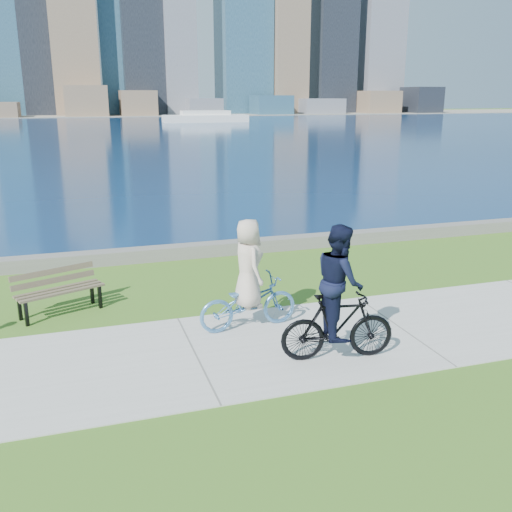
{
  "coord_description": "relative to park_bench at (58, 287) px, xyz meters",
  "views": [
    {
      "loc": [
        -1.75,
        -8.87,
        4.33
      ],
      "look_at": [
        1.73,
        2.02,
        1.1
      ],
      "focal_mm": 40.0,
      "sensor_mm": 36.0,
      "label": 1
    }
  ],
  "objects": [
    {
      "name": "concrete_path",
      "position": [
        2.25,
        -2.87,
        -0.54
      ],
      "size": [
        80.0,
        3.5,
        0.02
      ],
      "primitive_type": "cube",
      "color": "#AFAFA9",
      "rests_on": "ground"
    },
    {
      "name": "far_shore",
      "position": [
        2.25,
        127.13,
        -0.49
      ],
      "size": [
        320.0,
        30.0,
        0.12
      ],
      "primitive_type": "cube",
      "color": "gray",
      "rests_on": "ground"
    },
    {
      "name": "ferry_far",
      "position": [
        22.21,
        83.81,
        0.24
      ],
      "size": [
        14.01,
        4.0,
        1.9
      ],
      "color": "white",
      "rests_on": "ground"
    },
    {
      "name": "city_skyline",
      "position": [
        1.33,
        126.45,
        22.58
      ],
      "size": [
        175.22,
        21.73,
        76.0
      ],
      "color": "brown",
      "rests_on": "ground"
    },
    {
      "name": "park_bench",
      "position": [
        0.0,
        0.0,
        0.0
      ],
      "size": [
        1.83,
        1.21,
        0.9
      ],
      "rotation": [
        0.0,
        0.0,
        0.39
      ],
      "color": "black",
      "rests_on": "ground"
    },
    {
      "name": "seawall",
      "position": [
        2.25,
        3.33,
        -0.37
      ],
      "size": [
        90.0,
        0.5,
        0.35
      ],
      "primitive_type": "cube",
      "color": "#65635E",
      "rests_on": "ground"
    },
    {
      "name": "bay_water",
      "position": [
        2.25,
        69.13,
        -0.55
      ],
      "size": [
        320.0,
        131.0,
        0.01
      ],
      "primitive_type": "cube",
      "color": "#0C274E",
      "rests_on": "ground"
    },
    {
      "name": "ground",
      "position": [
        2.25,
        -2.87,
        -0.55
      ],
      "size": [
        320.0,
        320.0,
        0.0
      ],
      "primitive_type": "plane",
      "color": "#39651A",
      "rests_on": "ground"
    },
    {
      "name": "cyclist_woman",
      "position": [
        3.47,
        -1.98,
        0.26
      ],
      "size": [
        0.84,
        2.0,
        2.13
      ],
      "rotation": [
        0.0,
        0.0,
        1.65
      ],
      "color": "#4F88C0",
      "rests_on": "ground"
    },
    {
      "name": "cyclist_man",
      "position": [
        4.5,
        -3.71,
        0.45
      ],
      "size": [
        0.85,
        1.99,
        2.33
      ],
      "rotation": [
        0.0,
        0.0,
        1.41
      ],
      "color": "black",
      "rests_on": "ground"
    }
  ]
}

